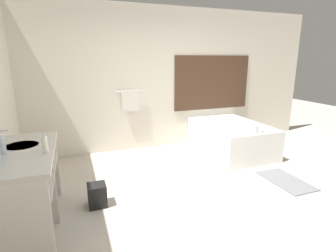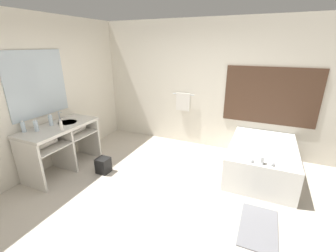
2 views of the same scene
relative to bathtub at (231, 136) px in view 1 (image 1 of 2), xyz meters
The scene contains 9 objects.
ground_plane 2.04m from the bathtub, 136.20° to the right, with size 16.00×16.00×0.00m, color beige.
wall_back_with_blinds 1.94m from the bathtub, 149.47° to the left, with size 7.40×0.13×2.70m.
vanity_counter 3.56m from the bathtub, 159.13° to the right, with size 0.65×1.34×0.86m.
sink_faucet 3.72m from the bathtub, 162.77° to the right, with size 0.09×0.04×0.18m.
bathtub is the anchor object (origin of this frame).
water_bottle_1 3.74m from the bathtub, 159.03° to the right, with size 0.07×0.07×0.20m.
soap_dispenser 3.44m from the bathtub, 154.79° to the right, with size 0.05×0.05×0.20m.
waste_bin 2.82m from the bathtub, 157.32° to the right, with size 0.22×0.22×0.28m.
bath_mat 1.40m from the bathtub, 87.53° to the right, with size 0.45×0.80×0.02m.
Camera 1 is at (-1.32, -2.67, 1.74)m, focal length 28.00 mm.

